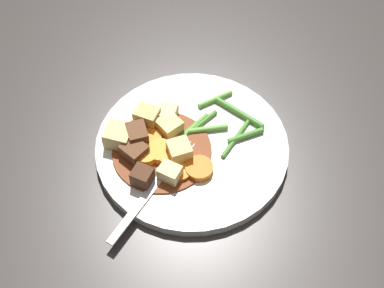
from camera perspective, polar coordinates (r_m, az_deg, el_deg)
name	(u,v)px	position (r m, az deg, el deg)	size (l,w,h in m)	color
ground_plane	(192,150)	(0.72, 0.00, -0.67)	(3.00, 3.00, 0.00)	#383330
dinner_plate	(192,147)	(0.71, 0.00, -0.34)	(0.26, 0.26, 0.01)	white
stew_sauce	(162,151)	(0.70, -3.25, -0.73)	(0.13, 0.13, 0.00)	brown
carrot_slice_0	(146,155)	(0.69, -4.94, -1.23)	(0.03, 0.03, 0.01)	orange
carrot_slice_1	(160,152)	(0.69, -3.48, -0.83)	(0.03, 0.03, 0.01)	orange
carrot_slice_2	(199,169)	(0.68, 0.78, -2.66)	(0.04, 0.04, 0.01)	orange
carrot_slice_3	(181,172)	(0.67, -1.23, -3.07)	(0.03, 0.03, 0.01)	orange
carrot_slice_4	(149,140)	(0.70, -4.59, 0.42)	(0.03, 0.03, 0.01)	orange
carrot_slice_5	(168,158)	(0.68, -2.57, -1.53)	(0.03, 0.03, 0.01)	orange
potato_chunk_0	(179,152)	(0.68, -1.35, -0.83)	(0.03, 0.03, 0.03)	#E5CC7A
potato_chunk_1	(169,126)	(0.71, -2.44, 1.90)	(0.03, 0.03, 0.02)	#E5CC7A
potato_chunk_2	(168,115)	(0.72, -2.62, 3.17)	(0.02, 0.03, 0.02)	#EAD68C
potato_chunk_3	(119,136)	(0.70, -7.84, 0.83)	(0.03, 0.03, 0.03)	#E5CC7A
potato_chunk_4	(170,173)	(0.67, -2.39, -3.17)	(0.02, 0.03, 0.02)	#EAD68C
potato_chunk_5	(147,117)	(0.72, -4.86, 2.87)	(0.03, 0.02, 0.03)	#DBBC6B
meat_chunk_0	(142,177)	(0.66, -5.35, -3.53)	(0.02, 0.02, 0.02)	#4C2B19
meat_chunk_1	(137,136)	(0.70, -5.88, 0.91)	(0.03, 0.02, 0.03)	brown
meat_chunk_2	(134,151)	(0.69, -6.22, -0.80)	(0.03, 0.03, 0.02)	brown
green_bean_0	(215,99)	(0.75, 2.51, 4.85)	(0.01, 0.01, 0.05)	#66AD42
green_bean_1	(237,137)	(0.71, 4.87, 0.80)	(0.01, 0.01, 0.08)	#4C8E33
green_bean_2	(193,127)	(0.72, 0.09, 1.79)	(0.01, 0.01, 0.06)	#599E38
green_bean_3	(246,136)	(0.71, 5.80, 0.91)	(0.01, 0.01, 0.05)	#4C8E33
green_bean_4	(202,122)	(0.72, 1.13, 2.36)	(0.01, 0.01, 0.05)	#4C8E33
green_bean_5	(208,129)	(0.71, 1.71, 1.61)	(0.01, 0.01, 0.05)	#66AD42
green_bean_6	(239,113)	(0.73, 5.12, 3.37)	(0.01, 0.01, 0.08)	#4C8E33
fork	(154,185)	(0.67, -4.06, -4.47)	(0.16, 0.10, 0.00)	silver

